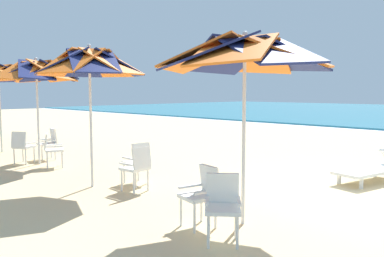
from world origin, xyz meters
name	(u,v)px	position (x,y,z in m)	size (l,w,h in m)	color
ground_plane	(361,196)	(0.00, 0.00, 0.00)	(80.00, 80.00, 0.00)	beige
beach_umbrella_0	(245,55)	(-0.62, -2.76, 2.42)	(2.53, 2.53, 2.75)	silver
plastic_chair_0	(223,203)	(-0.39, -3.49, 0.50)	(0.63, 0.63, 0.87)	white
plastic_chair_1	(202,192)	(-0.96, -3.26, 0.50)	(0.52, 0.55, 0.87)	white
beach_umbrella_1	(89,64)	(-4.13, -3.10, 2.44)	(2.18, 2.18, 2.83)	silver
plastic_chair_2	(138,160)	(-3.67, -2.30, 0.50)	(0.49, 0.46, 0.87)	white
plastic_chair_3	(137,166)	(-3.18, -2.70, 0.50)	(0.50, 0.47, 0.87)	white
beach_umbrella_2	(36,72)	(-7.30, -2.74, 2.41)	(2.20, 2.20, 2.79)	silver
plastic_chair_4	(22,145)	(-7.66, -3.04, 0.50)	(0.61, 0.62, 0.87)	white
plastic_chair_5	(49,142)	(-7.82, -2.23, 0.50)	(0.51, 0.53, 0.87)	white
plastic_chair_6	(52,148)	(-6.64, -2.72, 0.50)	(0.59, 0.61, 0.87)	white
sun_lounger_1	(375,168)	(-0.26, 1.39, 0.28)	(1.08, 2.23, 0.62)	white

